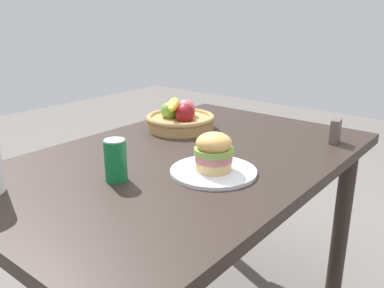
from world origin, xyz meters
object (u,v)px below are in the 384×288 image
Objects in this scene: sandwich at (214,152)px; napkin_holder at (335,131)px; soda_can at (116,160)px; plate at (213,171)px; fruit_basket at (180,119)px.

sandwich reaches higher than napkin_holder.
plate is at bearing -40.94° from soda_can.
fruit_basket is at bearing 52.23° from sandwich.
plate is at bearing 153.42° from napkin_holder.
soda_can is (-0.22, 0.19, 0.06)m from plate.
plate is 0.51m from fruit_basket.
sandwich is 0.30m from soda_can.
napkin_holder is at bearing -25.98° from soda_can.
plate is 2.22× the size of sandwich.
plate is 2.98× the size of napkin_holder.
sandwich reaches higher than soda_can.
plate is 0.93× the size of fruit_basket.
napkin_holder is (0.23, -0.58, -0.00)m from fruit_basket.
soda_can reaches higher than plate.
sandwich is at bearing -40.94° from soda_can.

